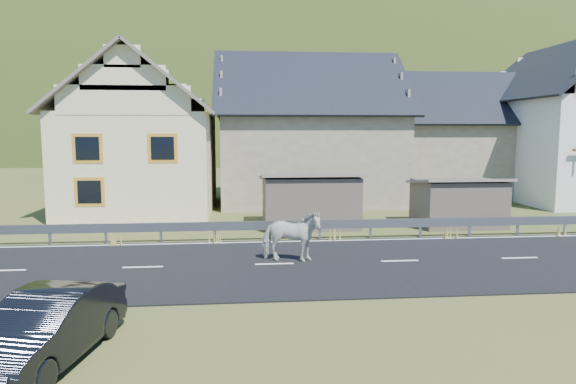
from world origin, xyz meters
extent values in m
plane|color=#37471E|center=(0.00, 0.00, 0.00)|extent=(160.00, 160.00, 0.00)
cube|color=black|center=(0.00, 0.00, 0.02)|extent=(60.00, 7.00, 0.04)
cube|color=silver|center=(0.00, 0.00, 0.04)|extent=(60.00, 6.60, 0.01)
cube|color=#93969B|center=(0.00, 3.68, 0.58)|extent=(28.00, 0.08, 0.34)
cube|color=#93969B|center=(-12.00, 3.70, 0.35)|extent=(0.10, 0.06, 0.70)
cube|color=#93969B|center=(-10.00, 3.70, 0.35)|extent=(0.10, 0.06, 0.70)
cube|color=#93969B|center=(-8.00, 3.70, 0.35)|extent=(0.10, 0.06, 0.70)
cube|color=#93969B|center=(-6.00, 3.70, 0.35)|extent=(0.10, 0.06, 0.70)
cube|color=#93969B|center=(-4.00, 3.70, 0.35)|extent=(0.10, 0.06, 0.70)
cube|color=#93969B|center=(-2.00, 3.70, 0.35)|extent=(0.10, 0.06, 0.70)
cube|color=#93969B|center=(0.00, 3.70, 0.35)|extent=(0.10, 0.06, 0.70)
cube|color=#93969B|center=(2.00, 3.70, 0.35)|extent=(0.10, 0.06, 0.70)
cube|color=#93969B|center=(4.00, 3.70, 0.35)|extent=(0.10, 0.06, 0.70)
cube|color=#93969B|center=(6.00, 3.70, 0.35)|extent=(0.10, 0.06, 0.70)
cube|color=#93969B|center=(8.00, 3.70, 0.35)|extent=(0.10, 0.06, 0.70)
cube|color=#6C5D51|center=(-2.00, 6.50, 1.10)|extent=(4.30, 3.30, 2.40)
cube|color=#6C5D51|center=(4.50, 6.00, 1.00)|extent=(3.80, 2.90, 2.20)
cube|color=#FFE8BC|center=(-10.00, 12.00, 2.50)|extent=(7.00, 9.00, 5.00)
cube|color=gold|center=(-11.60, 7.50, 3.40)|extent=(1.30, 0.12, 1.30)
cube|color=gold|center=(-8.40, 7.50, 3.40)|extent=(1.30, 0.12, 1.30)
cube|color=gold|center=(-11.60, 7.50, 1.50)|extent=(1.30, 0.12, 1.30)
cube|color=#A19580|center=(-12.00, 13.50, 6.56)|extent=(0.70, 0.70, 2.40)
cube|color=#A19580|center=(-1.00, 15.00, 2.50)|extent=(10.00, 9.00, 5.00)
cube|color=#A19580|center=(9.00, 17.00, 2.30)|extent=(9.00, 8.00, 4.60)
cube|color=silver|center=(15.00, 14.00, 3.00)|extent=(8.00, 10.00, 6.00)
ellipsoid|color=#273312|center=(5.00, 180.00, -20.00)|extent=(440.00, 280.00, 260.00)
ellipsoid|color=black|center=(-55.00, 110.00, 6.00)|extent=(76.00, 50.00, 28.00)
imported|color=beige|center=(-3.46, 0.28, 0.85)|extent=(1.27, 2.07, 1.62)
imported|color=black|center=(-8.52, -6.33, 0.64)|extent=(2.07, 4.07, 1.28)
camera|label=1|loc=(-5.05, -15.51, 4.14)|focal=32.00mm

